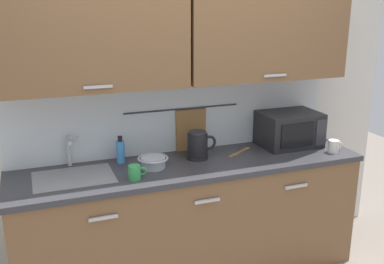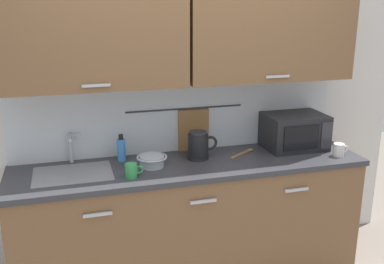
{
  "view_description": "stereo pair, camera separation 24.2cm",
  "coord_description": "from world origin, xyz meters",
  "px_view_note": "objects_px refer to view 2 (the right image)",
  "views": [
    {
      "loc": [
        -1.05,
        -2.51,
        2.02
      ],
      "look_at": [
        0.02,
        0.33,
        1.12
      ],
      "focal_mm": 41.81,
      "sensor_mm": 36.0,
      "label": 1
    },
    {
      "loc": [
        -0.82,
        -2.59,
        2.02
      ],
      "look_at": [
        0.02,
        0.33,
        1.12
      ],
      "focal_mm": 41.81,
      "sensor_mm": 36.0,
      "label": 2
    }
  ],
  "objects_px": {
    "mug_near_sink": "(132,171)",
    "wooden_spoon": "(245,152)",
    "mixing_bowl": "(152,160)",
    "mug_by_kettle": "(339,150)",
    "microwave": "(294,131)",
    "electric_kettle": "(199,145)",
    "dish_soap_bottle": "(121,149)"
  },
  "relations": [
    {
      "from": "mixing_bowl",
      "to": "mug_near_sink",
      "type": "bearing_deg",
      "value": -136.03
    },
    {
      "from": "electric_kettle",
      "to": "mug_by_kettle",
      "type": "distance_m",
      "value": 1.05
    },
    {
      "from": "electric_kettle",
      "to": "mixing_bowl",
      "type": "distance_m",
      "value": 0.37
    },
    {
      "from": "mug_by_kettle",
      "to": "mixing_bowl",
      "type": "bearing_deg",
      "value": 173.24
    },
    {
      "from": "dish_soap_bottle",
      "to": "wooden_spoon",
      "type": "height_order",
      "value": "dish_soap_bottle"
    },
    {
      "from": "mug_near_sink",
      "to": "mug_by_kettle",
      "type": "distance_m",
      "value": 1.55
    },
    {
      "from": "mug_by_kettle",
      "to": "wooden_spoon",
      "type": "height_order",
      "value": "mug_by_kettle"
    },
    {
      "from": "electric_kettle",
      "to": "wooden_spoon",
      "type": "relative_size",
      "value": 0.91
    },
    {
      "from": "microwave",
      "to": "wooden_spoon",
      "type": "relative_size",
      "value": 1.86
    },
    {
      "from": "dish_soap_bottle",
      "to": "wooden_spoon",
      "type": "xyz_separation_m",
      "value": [
        0.92,
        -0.09,
        -0.08
      ]
    },
    {
      "from": "mug_by_kettle",
      "to": "wooden_spoon",
      "type": "xyz_separation_m",
      "value": [
        -0.65,
        0.25,
        -0.04
      ]
    },
    {
      "from": "microwave",
      "to": "mixing_bowl",
      "type": "distance_m",
      "value": 1.16
    },
    {
      "from": "wooden_spoon",
      "to": "dish_soap_bottle",
      "type": "bearing_deg",
      "value": 174.15
    },
    {
      "from": "electric_kettle",
      "to": "mug_by_kettle",
      "type": "relative_size",
      "value": 1.89
    },
    {
      "from": "dish_soap_bottle",
      "to": "mixing_bowl",
      "type": "bearing_deg",
      "value": -44.48
    },
    {
      "from": "electric_kettle",
      "to": "wooden_spoon",
      "type": "height_order",
      "value": "electric_kettle"
    },
    {
      "from": "mixing_bowl",
      "to": "mug_by_kettle",
      "type": "relative_size",
      "value": 1.78
    },
    {
      "from": "electric_kettle",
      "to": "dish_soap_bottle",
      "type": "bearing_deg",
      "value": 168.12
    },
    {
      "from": "microwave",
      "to": "electric_kettle",
      "type": "xyz_separation_m",
      "value": [
        -0.79,
        -0.04,
        -0.03
      ]
    },
    {
      "from": "microwave",
      "to": "mug_near_sink",
      "type": "bearing_deg",
      "value": -168.67
    },
    {
      "from": "mixing_bowl",
      "to": "wooden_spoon",
      "type": "height_order",
      "value": "mixing_bowl"
    },
    {
      "from": "mug_near_sink",
      "to": "wooden_spoon",
      "type": "xyz_separation_m",
      "value": [
        0.9,
        0.25,
        -0.04
      ]
    },
    {
      "from": "microwave",
      "to": "mixing_bowl",
      "type": "height_order",
      "value": "microwave"
    },
    {
      "from": "electric_kettle",
      "to": "mug_by_kettle",
      "type": "height_order",
      "value": "electric_kettle"
    },
    {
      "from": "dish_soap_bottle",
      "to": "mug_by_kettle",
      "type": "height_order",
      "value": "dish_soap_bottle"
    },
    {
      "from": "wooden_spoon",
      "to": "electric_kettle",
      "type": "bearing_deg",
      "value": -176.79
    },
    {
      "from": "dish_soap_bottle",
      "to": "mixing_bowl",
      "type": "xyz_separation_m",
      "value": [
        0.19,
        -0.18,
        -0.04
      ]
    },
    {
      "from": "mug_near_sink",
      "to": "mug_by_kettle",
      "type": "relative_size",
      "value": 1.0
    },
    {
      "from": "electric_kettle",
      "to": "dish_soap_bottle",
      "type": "height_order",
      "value": "electric_kettle"
    },
    {
      "from": "microwave",
      "to": "dish_soap_bottle",
      "type": "relative_size",
      "value": 2.35
    },
    {
      "from": "mixing_bowl",
      "to": "microwave",
      "type": "bearing_deg",
      "value": 5.17
    },
    {
      "from": "microwave",
      "to": "wooden_spoon",
      "type": "bearing_deg",
      "value": -177.9
    }
  ]
}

